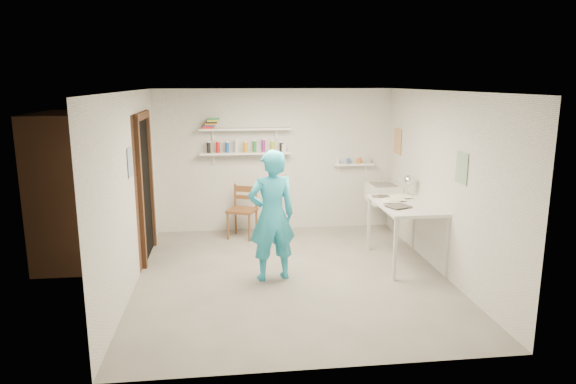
{
  "coord_description": "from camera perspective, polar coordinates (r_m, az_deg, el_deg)",
  "views": [
    {
      "loc": [
        -0.82,
        -6.33,
        2.52
      ],
      "look_at": [
        0.0,
        0.4,
        1.05
      ],
      "focal_mm": 32.0,
      "sensor_mm": 36.0,
      "label": 1
    }
  ],
  "objects": [
    {
      "name": "floor",
      "position": [
        6.87,
        0.41,
        -9.38
      ],
      "size": [
        4.0,
        4.5,
        0.02
      ],
      "primitive_type": "cube",
      "color": "slate",
      "rests_on": "ground"
    },
    {
      "name": "desk_lamp",
      "position": [
        7.77,
        13.33,
        1.27
      ],
      "size": [
        0.16,
        0.16,
        0.16
      ],
      "primitive_type": "sphere",
      "color": "silver",
      "rests_on": "work_table"
    },
    {
      "name": "wall_clock",
      "position": [
        6.67,
        -1.61,
        0.18
      ],
      "size": [
        0.31,
        0.1,
        0.3
      ],
      "primitive_type": "cylinder",
      "rotation": [
        1.57,
        0.0,
        0.2
      ],
      "color": "beige",
      "rests_on": "man"
    },
    {
      "name": "poster_right_a",
      "position": [
        8.66,
        12.08,
        5.53
      ],
      "size": [
        0.01,
        0.34,
        0.42
      ],
      "primitive_type": "cube",
      "color": "#995933",
      "rests_on": "wall_right"
    },
    {
      "name": "ceiling",
      "position": [
        6.39,
        0.44,
        11.24
      ],
      "size": [
        4.0,
        4.5,
        0.02
      ],
      "primitive_type": "cube",
      "color": "silver",
      "rests_on": "wall_back"
    },
    {
      "name": "spray_cans",
      "position": [
        8.54,
        -4.76,
        4.99
      ],
      "size": [
        1.31,
        0.06,
        0.17
      ],
      "color": "black",
      "rests_on": "shelf_lower"
    },
    {
      "name": "wall_front",
      "position": [
        4.36,
        4.25,
        -5.45
      ],
      "size": [
        4.0,
        0.02,
        2.4
      ],
      "primitive_type": "cube",
      "color": "silver",
      "rests_on": "ground"
    },
    {
      "name": "work_table",
      "position": [
        7.37,
        12.89,
        -4.53
      ],
      "size": [
        0.78,
        1.3,
        0.87
      ],
      "primitive_type": "cube",
      "color": "silver",
      "rests_on": "ground"
    },
    {
      "name": "papers",
      "position": [
        7.26,
        13.06,
        -1.13
      ],
      "size": [
        0.3,
        0.22,
        0.03
      ],
      "color": "silver",
      "rests_on": "work_table"
    },
    {
      "name": "corridor_box",
      "position": [
        7.76,
        -20.83,
        0.5
      ],
      "size": [
        1.4,
        1.5,
        2.1
      ],
      "primitive_type": "cube",
      "color": "brown",
      "rests_on": "ground"
    },
    {
      "name": "wall_left",
      "position": [
        6.58,
        -17.22,
        0.09
      ],
      "size": [
        0.02,
        4.5,
        2.4
      ],
      "primitive_type": "cube",
      "color": "silver",
      "rests_on": "ground"
    },
    {
      "name": "poster_right_b",
      "position": [
        6.51,
        18.73,
        2.56
      ],
      "size": [
        0.01,
        0.3,
        0.38
      ],
      "primitive_type": "cube",
      "color": "#3F724C",
      "rests_on": "wall_right"
    },
    {
      "name": "poster_left",
      "position": [
        6.56,
        -17.14,
        3.18
      ],
      "size": [
        0.01,
        0.28,
        0.36
      ],
      "primitive_type": "cube",
      "color": "#334C7F",
      "rests_on": "wall_left"
    },
    {
      "name": "shelf_upper",
      "position": [
        8.5,
        -4.79,
        7.0
      ],
      "size": [
        1.5,
        0.22,
        0.03
      ],
      "primitive_type": "cube",
      "color": "white",
      "rests_on": "wall_back"
    },
    {
      "name": "door_lintel",
      "position": [
        7.49,
        -15.93,
        8.17
      ],
      "size": [
        0.06,
        1.05,
        0.1
      ],
      "primitive_type": "cube",
      "color": "brown",
      "rests_on": "wall_left"
    },
    {
      "name": "doorway_recess",
      "position": [
        7.63,
        -15.62,
        0.28
      ],
      "size": [
        0.02,
        0.9,
        2.0
      ],
      "primitive_type": "cube",
      "color": "black",
      "rests_on": "wall_left"
    },
    {
      "name": "ledge_pots",
      "position": [
        8.88,
        7.3,
        3.45
      ],
      "size": [
        0.48,
        0.07,
        0.09
      ],
      "color": "silver",
      "rests_on": "ledge_shelf"
    },
    {
      "name": "man",
      "position": [
        6.52,
        -1.81,
        -2.65
      ],
      "size": [
        0.69,
        0.52,
        1.69
      ],
      "primitive_type": "imported",
      "rotation": [
        0.0,
        0.0,
        3.34
      ],
      "color": "#27A4C5",
      "rests_on": "ground"
    },
    {
      "name": "shelf_lower",
      "position": [
        8.55,
        -4.75,
        4.33
      ],
      "size": [
        1.5,
        0.22,
        0.03
      ],
      "primitive_type": "cube",
      "color": "white",
      "rests_on": "wall_back"
    },
    {
      "name": "door_jamb_far",
      "position": [
        8.11,
        -14.97,
        1.01
      ],
      "size": [
        0.06,
        0.1,
        2.0
      ],
      "primitive_type": "cube",
      "color": "brown",
      "rests_on": "ground"
    },
    {
      "name": "ledge_shelf",
      "position": [
        8.89,
        7.29,
        3.07
      ],
      "size": [
        0.7,
        0.14,
        0.03
      ],
      "primitive_type": "cube",
      "color": "white",
      "rests_on": "wall_back"
    },
    {
      "name": "wooden_chair",
      "position": [
        8.39,
        -5.12,
        -2.04
      ],
      "size": [
        0.55,
        0.54,
        0.92
      ],
      "primitive_type": "cube",
      "rotation": [
        0.0,
        0.0,
        -0.4
      ],
      "color": "brown",
      "rests_on": "ground"
    },
    {
      "name": "wall_right",
      "position": [
        7.06,
        16.82,
        0.92
      ],
      "size": [
        0.02,
        4.5,
        2.4
      ],
      "primitive_type": "cube",
      "color": "silver",
      "rests_on": "ground"
    },
    {
      "name": "belfast_sink",
      "position": [
        8.63,
        10.55,
        -0.15
      ],
      "size": [
        0.48,
        0.6,
        0.3
      ],
      "primitive_type": "cube",
      "color": "white",
      "rests_on": "wall_right"
    },
    {
      "name": "wall_back",
      "position": [
        8.73,
        -1.48,
        3.54
      ],
      "size": [
        4.0,
        0.02,
        2.4
      ],
      "primitive_type": "cube",
      "color": "silver",
      "rests_on": "ground"
    },
    {
      "name": "book_stack",
      "position": [
        8.49,
        -8.55,
        7.57
      ],
      "size": [
        0.28,
        0.14,
        0.17
      ],
      "color": "red",
      "rests_on": "shelf_upper"
    },
    {
      "name": "door_jamb_near",
      "position": [
        7.14,
        -16.04,
        -0.54
      ],
      "size": [
        0.06,
        0.1,
        2.0
      ],
      "primitive_type": "cube",
      "color": "brown",
      "rests_on": "ground"
    }
  ]
}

